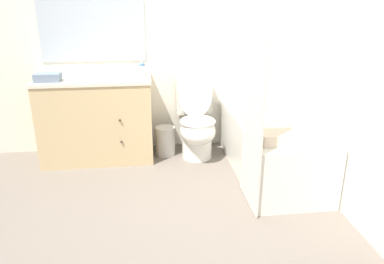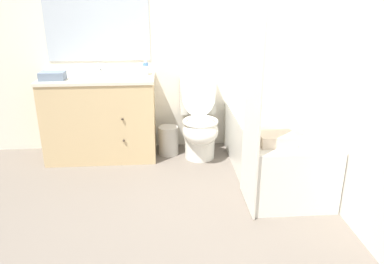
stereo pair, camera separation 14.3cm
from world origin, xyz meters
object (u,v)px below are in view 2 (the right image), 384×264
(sink_faucet, at_px, (100,70))
(bath_towel_folded, at_px, (276,139))
(vanity_cabinet, at_px, (101,117))
(tissue_box, at_px, (141,70))
(wastebasket, at_px, (169,140))
(soap_dispenser, at_px, (146,68))
(bathtub, at_px, (272,147))
(toilet, at_px, (199,123))
(hand_towel_folded, at_px, (52,76))

(sink_faucet, bearing_deg, bath_towel_folded, -39.52)
(vanity_cabinet, xyz_separation_m, tissue_box, (0.43, 0.10, 0.47))
(tissue_box, bearing_deg, bath_towel_folded, -47.19)
(wastebasket, xyz_separation_m, soap_dispenser, (-0.21, 0.08, 0.77))
(wastebasket, bearing_deg, bath_towel_folded, -52.41)
(bathtub, relative_size, soap_dispenser, 10.35)
(tissue_box, bearing_deg, toilet, -15.75)
(soap_dispenser, bearing_deg, bathtub, -26.73)
(vanity_cabinet, bearing_deg, toilet, -3.73)
(hand_towel_folded, xyz_separation_m, bath_towel_folded, (1.93, -0.98, -0.33))
(sink_faucet, distance_m, wastebasket, 1.03)
(bathtub, height_order, tissue_box, tissue_box)
(soap_dispenser, bearing_deg, tissue_box, 156.05)
(vanity_cabinet, bearing_deg, hand_towel_folded, -165.74)
(sink_faucet, height_order, hand_towel_folded, sink_faucet)
(tissue_box, xyz_separation_m, soap_dispenser, (0.05, -0.02, 0.02))
(wastebasket, bearing_deg, vanity_cabinet, -179.80)
(vanity_cabinet, distance_m, tissue_box, 0.65)
(vanity_cabinet, distance_m, sink_faucet, 0.49)
(bathtub, relative_size, hand_towel_folded, 6.63)
(hand_towel_folded, bearing_deg, bathtub, -11.38)
(toilet, distance_m, bath_towel_folded, 1.15)
(hand_towel_folded, bearing_deg, toilet, 1.48)
(vanity_cabinet, distance_m, toilet, 1.02)
(hand_towel_folded, distance_m, bath_towel_folded, 2.19)
(wastebasket, bearing_deg, hand_towel_folded, -174.51)
(sink_faucet, relative_size, toilet, 0.17)
(soap_dispenser, bearing_deg, bath_towel_folded, -47.94)
(sink_faucet, bearing_deg, soap_dispenser, -11.81)
(tissue_box, height_order, hand_towel_folded, tissue_box)
(toilet, distance_m, hand_towel_folded, 1.52)
(hand_towel_folded, relative_size, bath_towel_folded, 0.86)
(bath_towel_folded, bearing_deg, tissue_box, 132.81)
(tissue_box, distance_m, bath_towel_folded, 1.64)
(vanity_cabinet, relative_size, wastebasket, 3.64)
(toilet, distance_m, bathtub, 0.80)
(toilet, xyz_separation_m, hand_towel_folded, (-1.42, -0.04, 0.53))
(bath_towel_folded, bearing_deg, toilet, 116.56)
(bathtub, bearing_deg, bath_towel_folded, -104.39)
(sink_faucet, height_order, soap_dispenser, soap_dispenser)
(sink_faucet, relative_size, hand_towel_folded, 0.60)
(soap_dispenser, bearing_deg, wastebasket, -19.63)
(bath_towel_folded, bearing_deg, hand_towel_folded, 153.16)
(vanity_cabinet, relative_size, soap_dispenser, 7.49)
(tissue_box, bearing_deg, bathtub, -26.63)
(vanity_cabinet, xyz_separation_m, wastebasket, (0.69, 0.00, -0.28))
(toilet, xyz_separation_m, bath_towel_folded, (0.51, -1.01, 0.21))
(toilet, xyz_separation_m, tissue_box, (-0.59, 0.17, 0.54))
(tissue_box, bearing_deg, wastebasket, -20.44)
(soap_dispenser, bearing_deg, toilet, -15.00)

